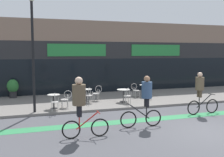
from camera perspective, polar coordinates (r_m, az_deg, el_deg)
ground_plane at (r=10.65m, az=20.25°, el=-10.83°), size 120.00×120.00×0.00m
sidewalk_slab at (r=16.76m, az=4.62°, el=-4.29°), size 40.00×5.50×0.12m
storefront_facade at (r=20.93m, az=-0.36°, el=4.65°), size 40.00×4.06×5.17m
bike_lane_stripe at (r=12.49m, az=13.50°, el=-8.17°), size 36.00×0.70×0.01m
bistro_table_0 at (r=13.61m, az=-12.57°, el=-4.30°), size 0.63×0.63×0.72m
bistro_table_1 at (r=15.30m, az=-5.54°, el=-3.10°), size 0.62×0.62×0.72m
bistro_table_2 at (r=15.10m, az=2.52°, el=-3.14°), size 0.76×0.76×0.73m
bistro_table_3 at (r=16.91m, az=7.05°, el=-2.16°), size 0.61×0.61×0.78m
cafe_chair_0_near at (r=13.00m, az=-12.33°, el=-4.75°), size 0.44×0.59×0.90m
cafe_chair_0_side at (r=13.68m, az=-9.96°, el=-4.18°), size 0.58×0.42×0.90m
cafe_chair_1_near at (r=14.70m, az=-4.98°, el=-3.43°), size 0.43×0.59×0.90m
cafe_chair_1_side at (r=15.45m, az=-3.27°, el=-2.97°), size 0.57×0.40×0.90m
cafe_chair_2_near at (r=14.53m, az=3.40°, el=-3.52°), size 0.41×0.58×0.90m
cafe_chair_3_near at (r=16.35m, az=7.99°, el=-2.53°), size 0.42×0.58×0.90m
cafe_chair_3_side at (r=16.65m, az=5.10°, el=-2.35°), size 0.58×0.40×0.90m
planter_pot at (r=17.56m, az=-20.78°, el=-1.83°), size 0.71×0.71×1.17m
lamp_post at (r=12.87m, az=-16.86°, el=6.71°), size 0.26×0.26×5.44m
cyclist_0 at (r=13.18m, az=18.77°, el=-2.59°), size 1.79×0.48×2.04m
cyclist_1 at (r=9.06m, az=-6.90°, el=-5.06°), size 1.66×0.51×2.14m
cyclist_2 at (r=10.46m, az=7.24°, el=-4.22°), size 1.73×0.51×2.05m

